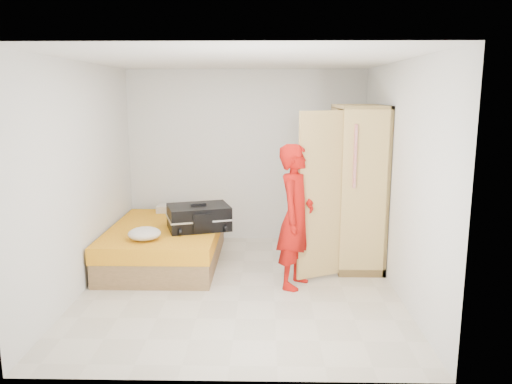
{
  "coord_description": "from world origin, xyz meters",
  "views": [
    {
      "loc": [
        0.3,
        -5.59,
        2.24
      ],
      "look_at": [
        0.17,
        0.69,
        1.0
      ],
      "focal_mm": 35.0,
      "sensor_mm": 36.0,
      "label": 1
    }
  ],
  "objects_px": {
    "wardrobe": "(354,190)",
    "person": "(296,217)",
    "bed": "(165,244)",
    "round_cushion": "(144,234)",
    "suitcase": "(199,217)"
  },
  "relations": [
    {
      "from": "wardrobe",
      "to": "person",
      "type": "relative_size",
      "value": 1.25
    },
    {
      "from": "wardrobe",
      "to": "round_cushion",
      "type": "xyz_separation_m",
      "value": [
        -2.62,
        -0.64,
        -0.42
      ]
    },
    {
      "from": "person",
      "to": "suitcase",
      "type": "height_order",
      "value": "person"
    },
    {
      "from": "bed",
      "to": "round_cushion",
      "type": "bearing_deg",
      "value": -100.96
    },
    {
      "from": "bed",
      "to": "suitcase",
      "type": "xyz_separation_m",
      "value": [
        0.47,
        -0.1,
        0.4
      ]
    },
    {
      "from": "person",
      "to": "round_cushion",
      "type": "bearing_deg",
      "value": 106.71
    },
    {
      "from": "bed",
      "to": "person",
      "type": "height_order",
      "value": "person"
    },
    {
      "from": "wardrobe",
      "to": "round_cushion",
      "type": "relative_size",
      "value": 5.3
    },
    {
      "from": "wardrobe",
      "to": "round_cushion",
      "type": "height_order",
      "value": "wardrobe"
    },
    {
      "from": "wardrobe",
      "to": "suitcase",
      "type": "bearing_deg",
      "value": -176.71
    },
    {
      "from": "person",
      "to": "suitcase",
      "type": "relative_size",
      "value": 1.81
    },
    {
      "from": "wardrobe",
      "to": "person",
      "type": "height_order",
      "value": "wardrobe"
    },
    {
      "from": "wardrobe",
      "to": "person",
      "type": "distance_m",
      "value": 1.15
    },
    {
      "from": "round_cushion",
      "to": "bed",
      "type": "bearing_deg",
      "value": 79.04
    },
    {
      "from": "wardrobe",
      "to": "bed",
      "type": "bearing_deg",
      "value": -179.65
    }
  ]
}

